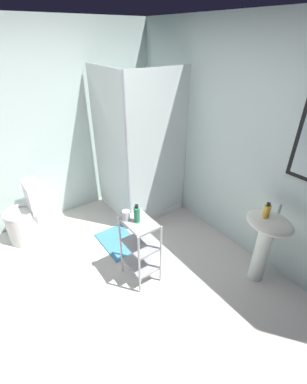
# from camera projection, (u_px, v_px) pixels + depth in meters

# --- Properties ---
(ground_plane) EXTENTS (4.20, 4.20, 0.02)m
(ground_plane) POSITION_uv_depth(u_px,v_px,m) (103.00, 306.00, 2.62)
(ground_plane) COLOR silver
(wall_back) EXTENTS (4.20, 0.14, 2.50)m
(wall_back) POSITION_uv_depth(u_px,v_px,m) (245.00, 146.00, 2.89)
(wall_back) COLOR silver
(wall_back) RESTS_ON ground_plane
(wall_left) EXTENTS (0.10, 4.20, 2.50)m
(wall_left) POSITION_uv_depth(u_px,v_px,m) (25.00, 133.00, 3.26)
(wall_left) COLOR silver
(wall_left) RESTS_ON ground_plane
(shower_stall) EXTENTS (0.92, 0.92, 2.00)m
(shower_stall) POSITION_uv_depth(u_px,v_px,m) (138.00, 182.00, 3.82)
(shower_stall) COLOR white
(shower_stall) RESTS_ON ground_plane
(pedestal_sink) EXTENTS (0.46, 0.37, 0.81)m
(pedestal_sink) POSITION_uv_depth(u_px,v_px,m) (266.00, 236.00, 2.62)
(pedestal_sink) COLOR white
(pedestal_sink) RESTS_ON ground_plane
(sink_faucet) EXTENTS (0.03, 0.03, 0.10)m
(sink_faucet) POSITION_uv_depth(u_px,v_px,m) (280.00, 209.00, 2.54)
(sink_faucet) COLOR silver
(sink_faucet) RESTS_ON pedestal_sink
(toilet) EXTENTS (0.37, 0.49, 0.76)m
(toilet) POSITION_uv_depth(u_px,v_px,m) (26.00, 218.00, 3.33)
(toilet) COLOR white
(toilet) RESTS_ON ground_plane
(storage_cart) EXTENTS (0.38, 0.28, 0.74)m
(storage_cart) POSITION_uv_depth(u_px,v_px,m) (140.00, 246.00, 2.72)
(storage_cart) COLOR silver
(storage_cart) RESTS_ON ground_plane
(hand_soap_bottle) EXTENTS (0.06, 0.06, 0.15)m
(hand_soap_bottle) POSITION_uv_depth(u_px,v_px,m) (267.00, 211.00, 2.48)
(hand_soap_bottle) COLOR gold
(hand_soap_bottle) RESTS_ON pedestal_sink
(body_wash_bottle_green) EXTENTS (0.06, 0.06, 0.19)m
(body_wash_bottle_green) POSITION_uv_depth(u_px,v_px,m) (137.00, 214.00, 2.52)
(body_wash_bottle_green) COLOR #329B64
(body_wash_bottle_green) RESTS_ON storage_cart
(rinse_cup) EXTENTS (0.07, 0.07, 0.10)m
(rinse_cup) POSITION_uv_depth(u_px,v_px,m) (126.00, 215.00, 2.57)
(rinse_cup) COLOR silver
(rinse_cup) RESTS_ON storage_cart
(bath_mat) EXTENTS (0.60, 0.40, 0.02)m
(bath_mat) POSITION_uv_depth(u_px,v_px,m) (119.00, 241.00, 3.41)
(bath_mat) COLOR teal
(bath_mat) RESTS_ON ground_plane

